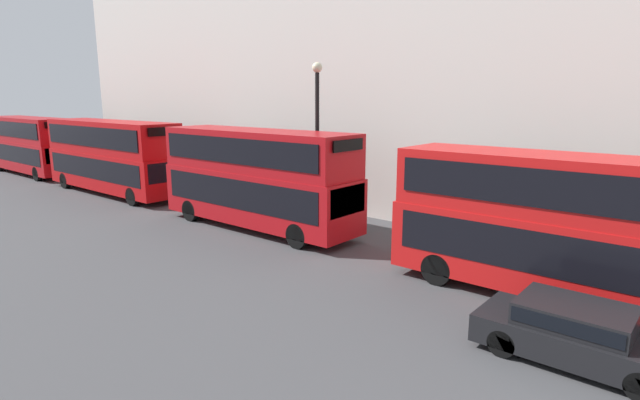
# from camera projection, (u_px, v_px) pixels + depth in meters

# --- Properties ---
(bus_leading) EXTENTS (2.59, 10.14, 4.21)m
(bus_leading) POSITION_uv_depth(u_px,v_px,m) (573.00, 224.00, 13.91)
(bus_leading) COLOR red
(bus_leading) RESTS_ON ground
(bus_second_in_queue) EXTENTS (2.59, 10.08, 4.39)m
(bus_second_in_queue) POSITION_uv_depth(u_px,v_px,m) (257.00, 175.00, 21.97)
(bus_second_in_queue) COLOR #A80F14
(bus_second_in_queue) RESTS_ON ground
(bus_third_in_queue) EXTENTS (2.59, 11.39, 4.39)m
(bus_third_in_queue) POSITION_uv_depth(u_px,v_px,m) (111.00, 154.00, 29.97)
(bus_third_in_queue) COLOR #B20C0F
(bus_third_in_queue) RESTS_ON ground
(bus_trailing) EXTENTS (2.59, 10.46, 4.28)m
(bus_trailing) POSITION_uv_depth(u_px,v_px,m) (31.00, 143.00, 37.61)
(bus_trailing) COLOR #A80F14
(bus_trailing) RESTS_ON ground
(car_dark_sedan) EXTENTS (1.88, 4.24, 1.33)m
(car_dark_sedan) POSITION_uv_depth(u_px,v_px,m) (576.00, 331.00, 11.03)
(car_dark_sedan) COLOR black
(car_dark_sedan) RESTS_ON ground
(street_lamp) EXTENTS (0.44, 0.44, 7.23)m
(street_lamp) POSITION_uv_depth(u_px,v_px,m) (317.00, 129.00, 21.64)
(street_lamp) COLOR black
(street_lamp) RESTS_ON ground
(pedestrian) EXTENTS (0.36, 0.36, 1.72)m
(pedestrian) POSITION_uv_depth(u_px,v_px,m) (439.00, 231.00, 18.99)
(pedestrian) COLOR #334C6B
(pedestrian) RESTS_ON ground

